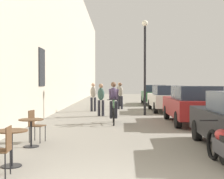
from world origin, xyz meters
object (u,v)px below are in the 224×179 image
object	(u,v)px
cafe_chair_near_toward_street	(3,148)
cafe_chair_mid_toward_street	(35,124)
parked_car_third	(167,98)
parked_car_second	(192,104)
parked_car_fourth	(154,94)
cyclist_on_bicycle	(114,104)
pedestrian_far	(120,94)
pedestrian_near	(101,98)
street_lamp	(145,55)
cafe_table_near	(11,140)
cafe_table_mid	(31,127)
pedestrian_mid	(93,95)
pedestrian_furthest	(119,93)

from	to	relation	value
cafe_chair_near_toward_street	cafe_chair_mid_toward_street	size ratio (longest dim) A/B	1.00
parked_car_third	parked_car_second	bearing A→B (deg)	-88.67
cafe_chair_near_toward_street	parked_car_fourth	size ratio (longest dim) A/B	0.20
cyclist_on_bicycle	pedestrian_far	xyz separation A→B (m)	(0.40, 7.02, 0.14)
pedestrian_near	cyclist_on_bicycle	bearing A→B (deg)	-77.19
cafe_chair_mid_toward_street	pedestrian_near	bearing A→B (deg)	77.43
street_lamp	cafe_table_near	bearing A→B (deg)	-109.89
cafe_table_mid	street_lamp	size ratio (longest dim) A/B	0.15
cafe_chair_mid_toward_street	street_lamp	bearing A→B (deg)	62.78
cafe_chair_mid_toward_street	pedestrian_mid	size ratio (longest dim) A/B	0.53
cafe_table_near	pedestrian_near	world-z (taller)	pedestrian_near
parked_car_fourth	cafe_chair_mid_toward_street	bearing A→B (deg)	-108.76
pedestrian_far	street_lamp	xyz separation A→B (m)	(1.21, -3.74, 2.15)
cafe_chair_near_toward_street	street_lamp	size ratio (longest dim) A/B	0.18
cyclist_on_bicycle	parked_car_third	size ratio (longest dim) A/B	0.41
cafe_table_near	pedestrian_furthest	world-z (taller)	pedestrian_furthest
parked_car_second	cyclist_on_bicycle	bearing A→B (deg)	178.55
pedestrian_near	cafe_chair_mid_toward_street	bearing A→B (deg)	-102.57
cyclist_on_bicycle	pedestrian_furthest	distance (m)	9.49
cafe_chair_mid_toward_street	pedestrian_mid	xyz separation A→B (m)	(0.98, 9.53, 0.43)
parked_car_fourth	street_lamp	bearing A→B (deg)	-100.33
pedestrian_furthest	parked_car_third	bearing A→B (deg)	-55.83
cafe_chair_mid_toward_street	pedestrian_far	xyz separation A→B (m)	(2.59, 11.12, 0.44)
parked_car_fourth	parked_car_third	bearing A→B (deg)	-90.05
pedestrian_near	pedestrian_far	bearing A→B (deg)	76.00
pedestrian_furthest	parked_car_second	world-z (taller)	pedestrian_furthest
cafe_table_mid	pedestrian_furthest	distance (m)	14.47
cafe_chair_near_toward_street	parked_car_third	distance (m)	13.77
cafe_table_mid	pedestrian_mid	xyz separation A→B (m)	(0.90, 10.19, 0.42)
pedestrian_mid	cafe_table_mid	bearing A→B (deg)	-95.07
street_lamp	parked_car_second	world-z (taller)	street_lamp
cafe_chair_near_toward_street	parked_car_third	bearing A→B (deg)	68.67
pedestrian_mid	pedestrian_furthest	size ratio (longest dim) A/B	0.98
pedestrian_near	parked_car_third	size ratio (longest dim) A/B	0.38
cyclist_on_bicycle	pedestrian_near	distance (m)	2.91
street_lamp	parked_car_fourth	xyz separation A→B (m)	(1.49, 8.20, -2.32)
pedestrian_near	parked_car_fourth	world-z (taller)	pedestrian_near
cafe_table_near	cyclist_on_bicycle	world-z (taller)	cyclist_on_bicycle
cafe_table_mid	cyclist_on_bicycle	size ratio (longest dim) A/B	0.41
parked_car_second	parked_car_fourth	world-z (taller)	parked_car_second
cafe_table_near	cyclist_on_bicycle	size ratio (longest dim) A/B	0.41
cafe_table_mid	cafe_chair_mid_toward_street	size ratio (longest dim) A/B	0.81
pedestrian_near	pedestrian_furthest	size ratio (longest dim) A/B	0.95
parked_car_third	pedestrian_far	bearing A→B (deg)	150.13
pedestrian_mid	pedestrian_far	size ratio (longest dim) A/B	0.99
cafe_table_near	pedestrian_far	distance (m)	13.90
parked_car_fourth	pedestrian_far	bearing A→B (deg)	-121.22
pedestrian_near	street_lamp	size ratio (longest dim) A/B	0.33
parked_car_second	street_lamp	bearing A→B (deg)	115.70
pedestrian_furthest	parked_car_third	world-z (taller)	pedestrian_furthest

